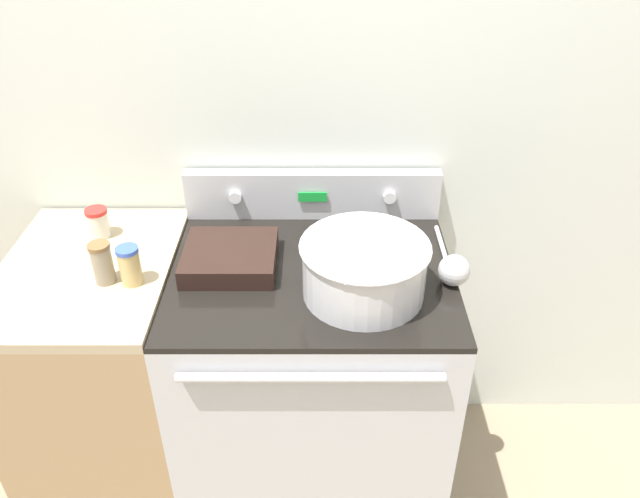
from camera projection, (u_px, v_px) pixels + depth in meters
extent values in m
cube|color=silver|center=(314.00, 114.00, 1.91)|extent=(8.00, 0.05, 2.50)
cube|color=#BCBCC1|center=(314.00, 387.00, 2.04)|extent=(0.81, 0.66, 0.91)
cube|color=black|center=(313.00, 272.00, 1.79)|extent=(0.81, 0.66, 0.02)
cylinder|color=silver|center=(312.00, 377.00, 1.53)|extent=(0.67, 0.02, 0.02)
cube|color=#BCBCC1|center=(314.00, 194.00, 2.00)|extent=(0.81, 0.05, 0.16)
cylinder|color=white|center=(237.00, 197.00, 1.96)|extent=(0.04, 0.02, 0.04)
cylinder|color=white|center=(391.00, 197.00, 1.96)|extent=(0.04, 0.02, 0.04)
cube|color=green|center=(314.00, 197.00, 1.96)|extent=(0.09, 0.01, 0.03)
cube|color=tan|center=(116.00, 387.00, 2.04)|extent=(0.49, 0.66, 0.91)
cube|color=tan|center=(86.00, 270.00, 1.79)|extent=(0.49, 0.66, 0.03)
cylinder|color=silver|center=(365.00, 269.00, 1.65)|extent=(0.33, 0.33, 0.16)
torus|color=silver|center=(367.00, 246.00, 1.61)|extent=(0.35, 0.35, 0.01)
cylinder|color=beige|center=(366.00, 250.00, 1.62)|extent=(0.30, 0.30, 0.02)
cube|color=black|center=(232.00, 257.00, 1.79)|extent=(0.26, 0.24, 0.06)
cube|color=#B2894C|center=(231.00, 253.00, 1.78)|extent=(0.23, 0.22, 0.03)
cylinder|color=#B7B7B7|center=(445.00, 253.00, 1.84)|extent=(0.01, 0.29, 0.01)
sphere|color=#B7B7B7|center=(455.00, 271.00, 1.70)|extent=(0.09, 0.09, 0.09)
cylinder|color=tan|center=(132.00, 267.00, 1.69)|extent=(0.06, 0.06, 0.10)
cylinder|color=#3856B7|center=(128.00, 250.00, 1.65)|extent=(0.06, 0.06, 0.01)
cylinder|color=gray|center=(104.00, 265.00, 1.69)|extent=(0.06, 0.06, 0.11)
cylinder|color=brown|center=(100.00, 246.00, 1.66)|extent=(0.06, 0.06, 0.01)
cylinder|color=beige|center=(100.00, 224.00, 1.89)|extent=(0.06, 0.06, 0.08)
cylinder|color=red|center=(97.00, 211.00, 1.87)|extent=(0.07, 0.07, 0.01)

